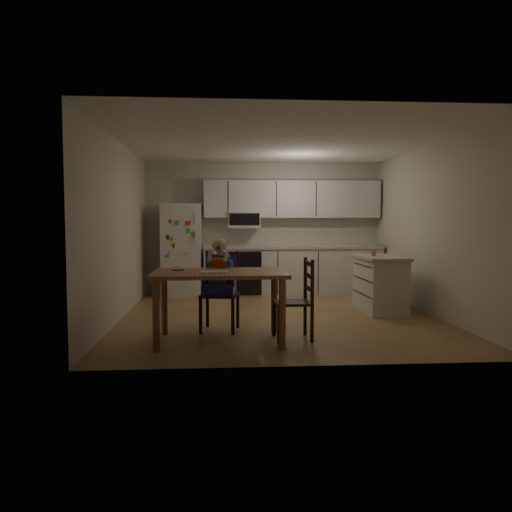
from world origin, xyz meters
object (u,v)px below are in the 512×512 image
object	(u,v)px
red_cup	(374,253)
chair_booster	(220,275)
chair_side	(301,294)
refrigerator	(182,250)
kitchen_island	(380,283)
dining_table	(220,281)

from	to	relation	value
red_cup	chair_booster	size ratio (longest dim) A/B	0.07
chair_side	red_cup	bearing A→B (deg)	139.38
red_cup	chair_booster	distance (m)	2.67
red_cup	refrigerator	bearing A→B (deg)	149.91
kitchen_island	chair_booster	size ratio (longest dim) A/B	0.98
chair_side	refrigerator	bearing A→B (deg)	-157.32
dining_table	chair_side	distance (m)	0.96
refrigerator	kitchen_island	xyz separation A→B (m)	(3.15, -1.84, -0.42)
red_cup	chair_side	distance (m)	2.31
red_cup	kitchen_island	bearing A→B (deg)	-34.46
dining_table	red_cup	bearing A→B (deg)	37.81
dining_table	chair_side	bearing A→B (deg)	3.23
chair_booster	chair_side	distance (m)	1.11
kitchen_island	dining_table	xyz separation A→B (m)	(-2.46, -1.78, 0.27)
kitchen_island	red_cup	distance (m)	0.48
chair_side	kitchen_island	bearing A→B (deg)	136.75
refrigerator	chair_side	size ratio (longest dim) A/B	1.79
kitchen_island	dining_table	world-z (taller)	kitchen_island
red_cup	chair_booster	xyz separation A→B (m)	(-2.36, -1.22, -0.18)
refrigerator	chair_side	xyz separation A→B (m)	(1.64, -3.56, -0.31)
chair_booster	chair_side	size ratio (longest dim) A/B	1.24
kitchen_island	chair_booster	xyz separation A→B (m)	(-2.45, -1.16, 0.28)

